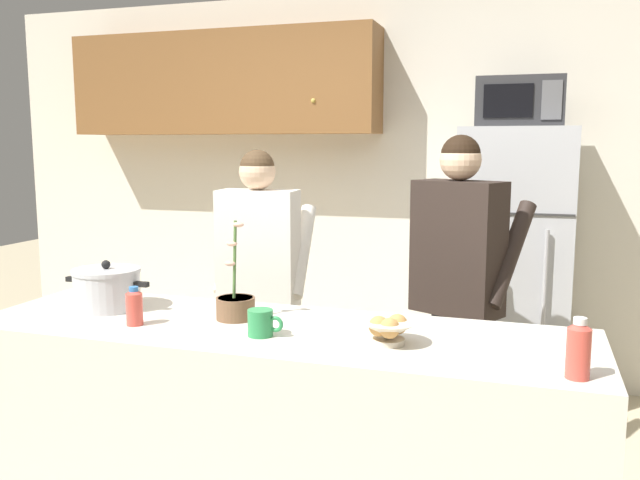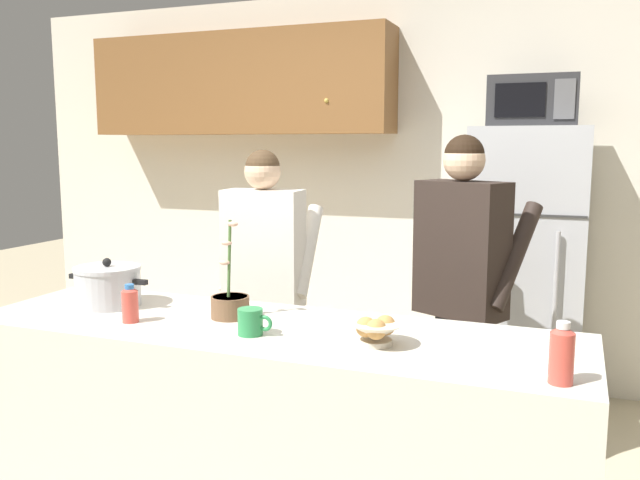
# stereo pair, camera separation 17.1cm
# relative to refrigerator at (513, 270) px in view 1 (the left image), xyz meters

# --- Properties ---
(back_wall_unit) EXTENTS (6.00, 0.48, 2.60)m
(back_wall_unit) POSITION_rel_refrigerator_xyz_m (-1.06, 0.40, 0.61)
(back_wall_unit) COLOR silver
(back_wall_unit) RESTS_ON ground
(kitchen_island) EXTENTS (2.32, 0.68, 0.92)m
(kitchen_island) POSITION_rel_refrigerator_xyz_m (-0.80, -1.85, -0.38)
(kitchen_island) COLOR silver
(kitchen_island) RESTS_ON ground
(refrigerator) EXTENTS (0.64, 0.68, 1.69)m
(refrigerator) POSITION_rel_refrigerator_xyz_m (0.00, 0.00, 0.00)
(refrigerator) COLOR #B7BABF
(refrigerator) RESTS_ON ground
(microwave) EXTENTS (0.48, 0.37, 0.28)m
(microwave) POSITION_rel_refrigerator_xyz_m (0.00, -0.02, 0.98)
(microwave) COLOR #2D2D30
(microwave) RESTS_ON refrigerator
(person_near_pot) EXTENTS (0.50, 0.43, 1.56)m
(person_near_pot) POSITION_rel_refrigerator_xyz_m (-1.22, -0.99, 0.12)
(person_near_pot) COLOR black
(person_near_pot) RESTS_ON ground
(person_by_sink) EXTENTS (0.61, 0.56, 1.63)m
(person_by_sink) POSITION_rel_refrigerator_xyz_m (-0.23, -0.94, 0.17)
(person_by_sink) COLOR black
(person_by_sink) RESTS_ON ground
(cooking_pot) EXTENTS (0.39, 0.28, 0.20)m
(cooking_pot) POSITION_rel_refrigerator_xyz_m (-1.55, -1.80, 0.16)
(cooking_pot) COLOR silver
(cooking_pot) RESTS_ON kitchen_island
(coffee_mug) EXTENTS (0.13, 0.09, 0.10)m
(coffee_mug) POSITION_rel_refrigerator_xyz_m (-0.80, -1.97, 0.12)
(coffee_mug) COLOR #2D8C4C
(coffee_mug) RESTS_ON kitchen_island
(bread_bowl) EXTENTS (0.20, 0.20, 0.10)m
(bread_bowl) POSITION_rel_refrigerator_xyz_m (-0.35, -1.93, 0.13)
(bread_bowl) COLOR beige
(bread_bowl) RESTS_ON kitchen_island
(bottle_near_edge) EXTENTS (0.06, 0.06, 0.15)m
(bottle_near_edge) POSITION_rel_refrigerator_xyz_m (-1.31, -1.98, 0.15)
(bottle_near_edge) COLOR #D84C3F
(bottle_near_edge) RESTS_ON kitchen_island
(bottle_mid_counter) EXTENTS (0.07, 0.07, 0.18)m
(bottle_mid_counter) POSITION_rel_refrigerator_xyz_m (0.24, -2.08, 0.16)
(bottle_mid_counter) COLOR #D84C3F
(bottle_mid_counter) RESTS_ON kitchen_island
(potted_orchid) EXTENTS (0.15, 0.15, 0.38)m
(potted_orchid) POSITION_rel_refrigerator_xyz_m (-0.98, -1.79, 0.13)
(potted_orchid) COLOR brown
(potted_orchid) RESTS_ON kitchen_island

